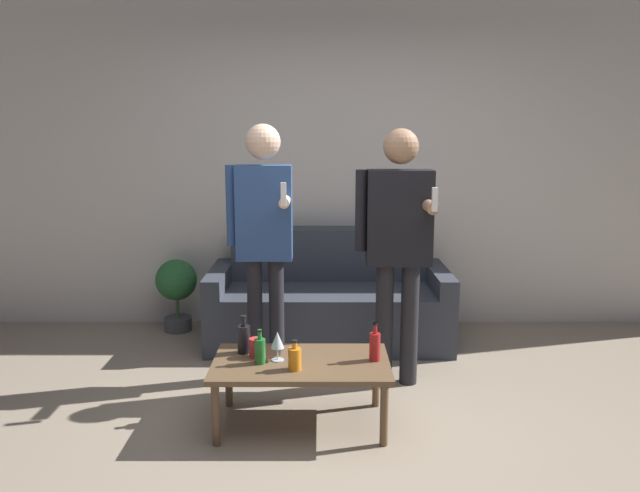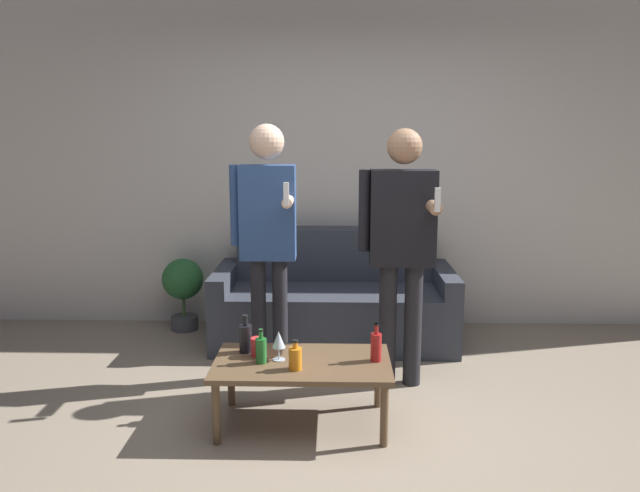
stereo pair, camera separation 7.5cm
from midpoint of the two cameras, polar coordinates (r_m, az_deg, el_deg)
ground_plane at (r=3.46m, az=2.12°, el=-18.26°), size 16.00×16.00×0.00m
wall_back at (r=5.28m, az=1.45°, el=7.23°), size 8.00×0.06×2.70m
couch at (r=4.99m, az=0.64°, el=-5.14°), size 1.86×0.84×0.87m
coffee_table at (r=3.59m, az=-2.09°, el=-11.08°), size 1.00×0.58×0.38m
bottle_orange at (r=3.57m, az=4.68°, el=-9.08°), size 0.06×0.06×0.22m
bottle_green at (r=3.54m, az=-5.86°, el=-9.44°), size 0.06×0.06×0.20m
bottle_dark at (r=3.70m, az=-7.30°, el=-8.35°), size 0.08×0.08×0.23m
bottle_yellow at (r=3.44m, az=-2.71°, el=-10.19°), size 0.07×0.07×0.17m
wine_glass_near at (r=3.56m, az=-4.27°, el=-8.63°), size 0.08×0.08×0.17m
cup_on_table at (r=3.64m, az=-6.21°, el=-9.21°), size 0.08×0.08×0.11m
person_standing_left at (r=4.09m, az=-5.43°, el=1.67°), size 0.43×0.42×1.70m
person_standing_right at (r=4.01m, az=6.89°, el=0.84°), size 0.49×0.43×1.67m
potted_plant at (r=5.32m, az=-13.12°, el=-3.53°), size 0.34×0.34×0.61m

